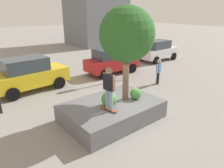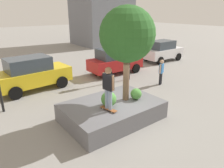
% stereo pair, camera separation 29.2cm
% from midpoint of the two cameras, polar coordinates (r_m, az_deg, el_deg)
% --- Properties ---
extents(ground_plane, '(120.00, 120.00, 0.00)m').
position_cam_midpoint_polar(ground_plane, '(9.78, 2.40, -9.37)').
color(ground_plane, gray).
extents(planter_ledge, '(4.28, 2.90, 0.81)m').
position_cam_midpoint_polar(planter_ledge, '(9.53, -0.89, -7.42)').
color(planter_ledge, slate).
rests_on(planter_ledge, ground).
extents(plaza_tree, '(2.37, 2.37, 4.16)m').
position_cam_midpoint_polar(plaza_tree, '(8.94, 3.15, 13.33)').
color(plaza_tree, brown).
rests_on(plaza_tree, planter_ledge).
extents(boxwood_shrub, '(0.52, 0.52, 0.52)m').
position_cam_midpoint_polar(boxwood_shrub, '(9.71, 5.67, -2.64)').
color(boxwood_shrub, '#4C8C3D').
rests_on(boxwood_shrub, planter_ledge).
extents(hedge_clump, '(0.66, 0.66, 0.66)m').
position_cam_midpoint_polar(hedge_clump, '(8.91, -1.79, -4.17)').
color(hedge_clump, '#4C8C3D').
rests_on(hedge_clump, planter_ledge).
extents(skateboard, '(0.37, 0.83, 0.07)m').
position_cam_midpoint_polar(skateboard, '(8.67, -1.77, -6.91)').
color(skateboard, brown).
rests_on(skateboard, planter_ledge).
extents(skateboarder, '(0.28, 0.60, 1.78)m').
position_cam_midpoint_polar(skateboarder, '(8.25, -1.84, -0.42)').
color(skateboarder, '#8C9EB7').
rests_on(skateboarder, skateboard).
extents(taxi_cab, '(4.54, 2.28, 2.07)m').
position_cam_midpoint_polar(taxi_cab, '(13.70, -22.47, 2.54)').
color(taxi_cab, gold).
rests_on(taxi_cab, ground).
extents(sedan_parked, '(4.31, 2.11, 1.98)m').
position_cam_midpoint_polar(sedan_parked, '(16.24, -0.65, 6.42)').
color(sedan_parked, '#B21E1E').
rests_on(sedan_parked, ground).
extents(police_car, '(4.26, 2.02, 1.98)m').
position_cam_midpoint_polar(police_car, '(20.96, 12.11, 9.04)').
color(police_car, white).
rests_on(police_car, ground).
extents(traffic_light_corner, '(0.31, 0.36, 4.09)m').
position_cam_midpoint_polar(traffic_light_corner, '(14.44, 3.55, 12.00)').
color(traffic_light_corner, black).
rests_on(traffic_light_corner, ground).
extents(pedestrian_crossing, '(0.54, 0.35, 1.69)m').
position_cam_midpoint_polar(pedestrian_crossing, '(14.13, 12.07, 3.81)').
color(pedestrian_crossing, black).
rests_on(pedestrian_crossing, ground).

